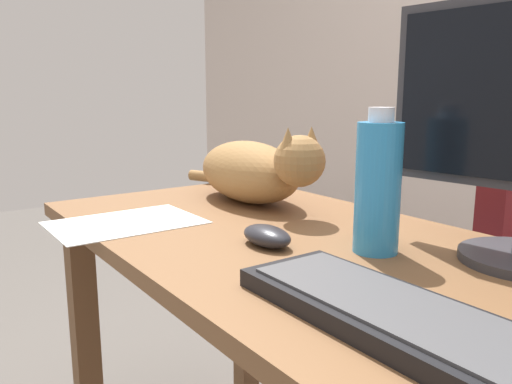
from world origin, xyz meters
name	(u,v)px	position (x,y,z in m)	size (l,w,h in m)	color
desk	(328,311)	(0.00, 0.00, 0.60)	(1.37, 0.62, 0.71)	brown
keyboard	(403,319)	(0.27, -0.15, 0.73)	(0.44, 0.15, 0.03)	black
cat	(253,170)	(-0.39, 0.11, 0.80)	(0.61, 0.21, 0.20)	olive
computer_mouse	(267,236)	(-0.08, -0.08, 0.73)	(0.11, 0.06, 0.04)	#232328
paper_sheet	(126,223)	(-0.38, -0.22, 0.72)	(0.21, 0.30, 0.00)	white
water_bottle	(378,186)	(0.06, 0.05, 0.83)	(0.08, 0.08, 0.24)	#2D8CD1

